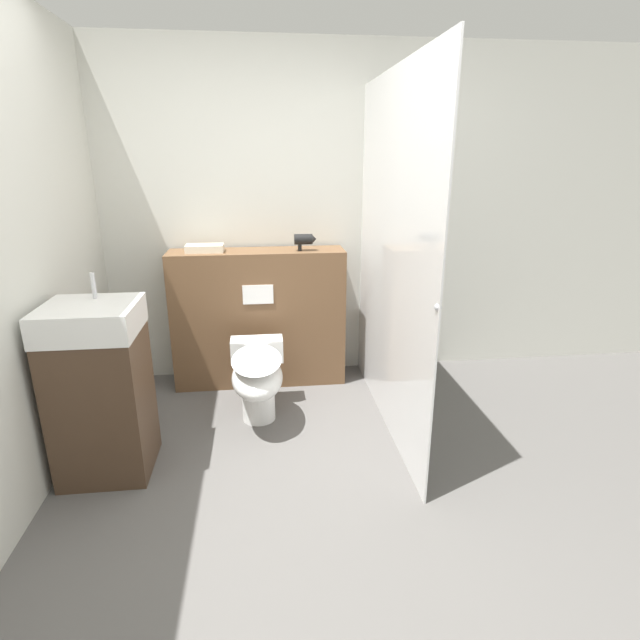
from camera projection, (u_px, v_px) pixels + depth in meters
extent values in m
plane|color=#565451|center=(303.00, 530.00, 2.38)|extent=(12.00, 12.00, 0.00)
cube|color=silver|center=(280.00, 218.00, 3.82)|extent=(8.00, 0.06, 2.50)
cube|color=brown|center=(259.00, 318.00, 3.82)|extent=(1.29, 0.32, 1.04)
cube|color=white|center=(258.00, 295.00, 3.60)|extent=(0.22, 0.01, 0.14)
cube|color=silver|center=(391.00, 260.00, 3.06)|extent=(0.01, 1.79, 2.19)
sphere|color=#B2B2B7|center=(438.00, 307.00, 2.26)|extent=(0.04, 0.04, 0.04)
cylinder|color=white|center=(258.00, 396.00, 3.35)|extent=(0.22, 0.22, 0.33)
ellipsoid|color=white|center=(257.00, 377.00, 3.19)|extent=(0.33, 0.56, 0.22)
ellipsoid|color=white|center=(257.00, 359.00, 3.16)|extent=(0.32, 0.55, 0.02)
cube|color=white|center=(257.00, 349.00, 3.49)|extent=(0.36, 0.15, 0.16)
cube|color=#473323|center=(103.00, 404.00, 2.74)|extent=(0.47, 0.45, 0.82)
cube|color=white|center=(90.00, 319.00, 2.58)|extent=(0.48, 0.46, 0.16)
cylinder|color=silver|center=(94.00, 286.00, 2.65)|extent=(0.02, 0.02, 0.14)
cylinder|color=black|center=(303.00, 239.00, 3.63)|extent=(0.13, 0.08, 0.08)
cone|color=black|center=(314.00, 239.00, 3.63)|extent=(0.03, 0.06, 0.06)
cylinder|color=black|center=(300.00, 246.00, 3.64)|extent=(0.03, 0.03, 0.08)
cube|color=beige|center=(205.00, 248.00, 3.59)|extent=(0.27, 0.15, 0.05)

